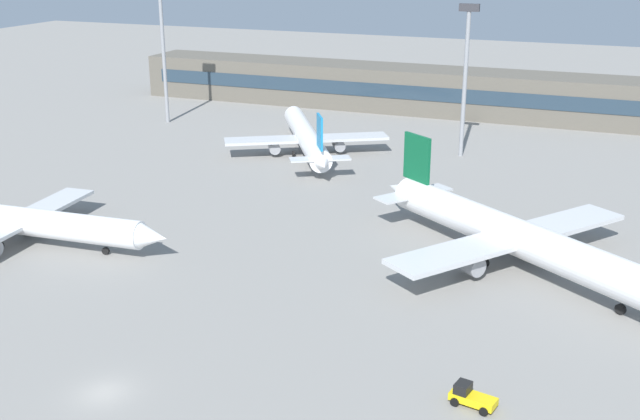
# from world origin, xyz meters

# --- Properties ---
(ground_plane) EXTENTS (400.00, 400.00, 0.00)m
(ground_plane) POSITION_xyz_m (0.00, 40.00, 0.00)
(ground_plane) COLOR gray
(terminal_building) EXTENTS (132.06, 12.13, 9.00)m
(terminal_building) POSITION_xyz_m (0.00, 114.51, 4.50)
(terminal_building) COLOR #5B564C
(terminal_building) RESTS_ON ground_plane
(airplane_near) EXTENTS (37.73, 26.34, 9.32)m
(airplane_near) POSITION_xyz_m (-28.27, 23.75, 2.84)
(airplane_near) COLOR white
(airplane_near) RESTS_ON ground_plane
(airplane_mid) EXTENTS (39.68, 30.78, 11.46)m
(airplane_mid) POSITION_xyz_m (27.35, 37.68, 3.50)
(airplane_mid) COLOR white
(airplane_mid) RESTS_ON ground_plane
(airplane_far) EXTENTS (25.76, 35.37, 9.74)m
(airplane_far) POSITION_xyz_m (-13.39, 74.66, 2.97)
(airplane_far) COLOR white
(airplane_far) RESTS_ON ground_plane
(baggage_tug_yellow) EXTENTS (3.83, 2.40, 1.75)m
(baggage_tug_yellow) POSITION_xyz_m (27.67, 9.04, 0.80)
(baggage_tug_yellow) COLOR yellow
(baggage_tug_yellow) RESTS_ON ground_plane
(floodlight_tower_west) EXTENTS (3.20, 0.80, 29.68)m
(floodlight_tower_west) POSITION_xyz_m (-47.66, 86.25, 16.92)
(floodlight_tower_west) COLOR gray
(floodlight_tower_west) RESTS_ON ground_plane
(floodlight_tower_east) EXTENTS (3.20, 0.80, 24.72)m
(floodlight_tower_east) POSITION_xyz_m (11.44, 82.36, 14.36)
(floodlight_tower_east) COLOR gray
(floodlight_tower_east) RESTS_ON ground_plane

